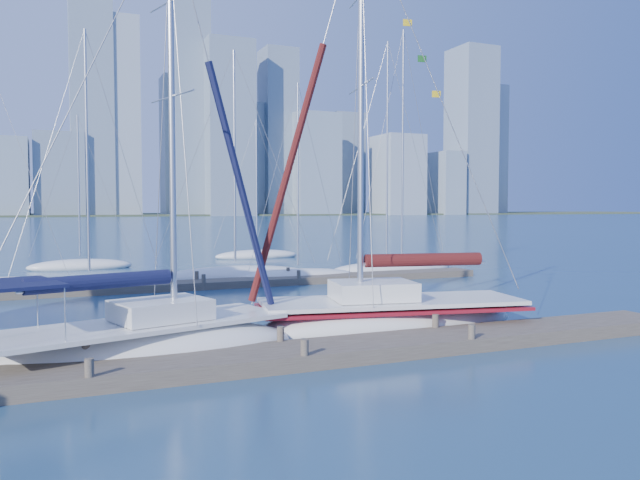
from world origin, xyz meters
name	(u,v)px	position (x,y,z in m)	size (l,w,h in m)	color
ground	(292,363)	(0.00, 0.00, 0.00)	(700.00, 700.00, 0.00)	navy
near_dock	(292,356)	(0.00, 0.00, 0.20)	(26.00, 2.00, 0.40)	#433A31
far_dock	(220,284)	(2.00, 16.00, 0.18)	(30.00, 1.80, 0.36)	#433A31
far_shore	(69,216)	(0.00, 320.00, 0.00)	(800.00, 100.00, 1.50)	#38472D
sailboat_navy	(140,324)	(-3.60, 1.87, 0.96)	(8.91, 5.07, 12.61)	silver
sailboat_maroon	(391,300)	(4.38, 2.55, 1.04)	(9.50, 4.57, 14.09)	silver
bg_boat_1	(90,286)	(-4.18, 17.01, 0.26)	(7.70, 4.64, 12.90)	silver
bg_boat_2	(235,276)	(3.48, 18.46, 0.27)	(9.14, 5.22, 13.01)	silver
bg_boat_3	(298,276)	(6.72, 17.15, 0.22)	(7.27, 4.53, 11.18)	silver
bg_boat_4	(387,269)	(13.14, 18.65, 0.27)	(7.78, 3.36, 14.47)	silver
bg_boat_5	(402,267)	(14.51, 19.13, 0.31)	(7.24, 3.28, 15.48)	silver
bg_boat_6	(80,266)	(-4.22, 28.70, 0.22)	(6.82, 3.90, 10.38)	silver
bg_boat_7	(257,255)	(9.19, 32.90, 0.23)	(7.09, 3.31, 11.35)	silver
skyline	(120,137)	(22.31, 290.67, 37.00)	(503.92, 51.31, 109.14)	gray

